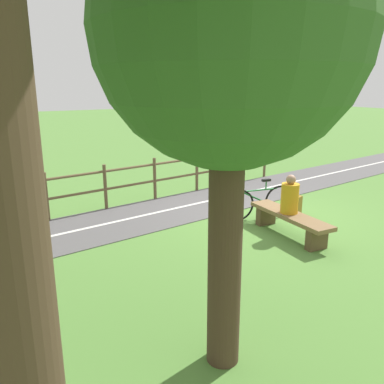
{
  "coord_description": "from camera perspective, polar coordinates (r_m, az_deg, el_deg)",
  "views": [
    {
      "loc": [
        -6.69,
        5.92,
        2.94
      ],
      "look_at": [
        -0.72,
        2.39,
        1.04
      ],
      "focal_mm": 36.95,
      "sensor_mm": 36.0,
      "label": 1
    }
  ],
  "objects": [
    {
      "name": "person_seated",
      "position": [
        7.99,
        13.93,
        -0.67
      ],
      "size": [
        0.37,
        0.37,
        0.77
      ],
      "rotation": [
        0.0,
        0.0,
        -0.06
      ],
      "color": "orange",
      "rests_on": "bench"
    },
    {
      "name": "ground_plane",
      "position": [
        9.4,
        10.38,
        -3.15
      ],
      "size": [
        80.0,
        80.0,
        0.0
      ],
      "primitive_type": "plane",
      "color": "#548438"
    },
    {
      "name": "bench",
      "position": [
        8.09,
        13.91,
        -3.92
      ],
      "size": [
        2.03,
        0.58,
        0.47
      ],
      "rotation": [
        0.0,
        0.0,
        -0.06
      ],
      "color": "brown",
      "rests_on": "ground_plane"
    },
    {
      "name": "path_centre_line",
      "position": [
        8.55,
        -15.82,
        -5.25
      ],
      "size": [
        3.78,
        31.8,
        0.0
      ],
      "primitive_type": "cube",
      "rotation": [
        0.0,
        0.0,
        0.12
      ],
      "color": "silver",
      "rests_on": "paved_path"
    },
    {
      "name": "tree_far_right",
      "position": [
        3.77,
        5.53,
        21.71
      ],
      "size": [
        2.5,
        2.5,
        4.66
      ],
      "color": "#473323",
      "rests_on": "ground_plane"
    },
    {
      "name": "fence_roadside",
      "position": [
        10.33,
        -5.41,
        2.4
      ],
      "size": [
        1.11,
        8.43,
        1.1
      ],
      "rotation": [
        0.0,
        0.0,
        1.69
      ],
      "color": "brown",
      "rests_on": "ground_plane"
    },
    {
      "name": "bicycle",
      "position": [
        8.98,
        9.7,
        -1.45
      ],
      "size": [
        0.33,
        1.71,
        0.9
      ],
      "rotation": [
        0.0,
        0.0,
        1.4
      ],
      "color": "black",
      "rests_on": "ground_plane"
    },
    {
      "name": "paved_path",
      "position": [
        8.56,
        -15.82,
        -5.31
      ],
      "size": [
        6.2,
        36.0,
        0.02
      ],
      "primitive_type": "cube",
      "rotation": [
        0.0,
        0.0,
        0.12
      ],
      "color": "#565454",
      "rests_on": "ground_plane"
    },
    {
      "name": "backpack",
      "position": [
        9.48,
        14.47,
        -1.82
      ],
      "size": [
        0.37,
        0.32,
        0.45
      ],
      "rotation": [
        0.0,
        0.0,
        0.35
      ],
      "color": "olive",
      "rests_on": "ground_plane"
    }
  ]
}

